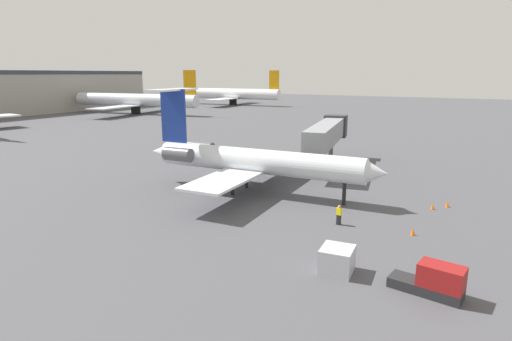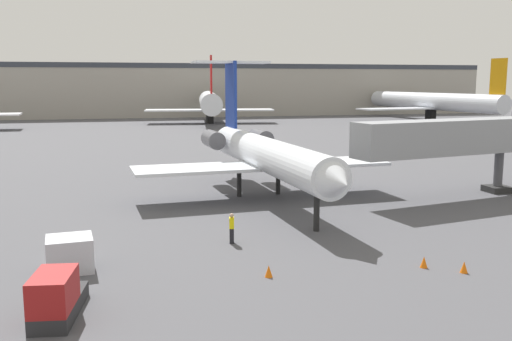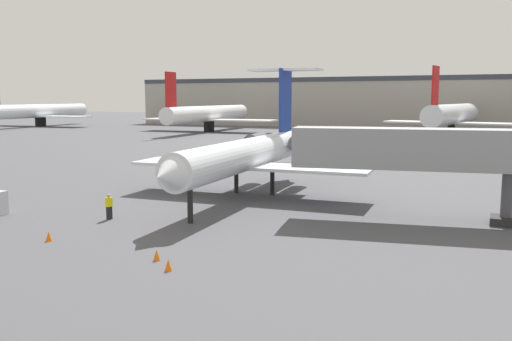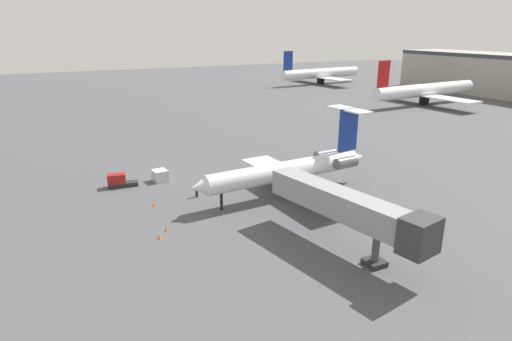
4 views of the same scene
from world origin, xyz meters
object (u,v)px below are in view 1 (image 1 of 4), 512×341
Objects in this scene: ground_crew_marshaller at (339,215)px; parked_airliner_east_end at (233,94)px; jet_bridge at (328,133)px; parked_airliner_east_mid at (136,100)px; traffic_cone_far at (413,232)px; regional_jet at (248,159)px; cargo_container_uld at (337,260)px; traffic_cone_near at (433,207)px; baggage_tug_lead at (434,281)px; traffic_cone_mid at (447,204)px.

parked_airliner_east_end is at bearing 35.93° from ground_crew_marshaller.
parked_airliner_east_mid is at bearing 60.95° from jet_bridge.
traffic_cone_far is (0.55, -5.78, -0.58)m from ground_crew_marshaller.
cargo_container_uld is at bearing -132.73° from regional_jet.
traffic_cone_far is at bearing 176.15° from traffic_cone_near.
traffic_cone_near is at bearing -37.74° from ground_crew_marshaller.
traffic_cone_far is at bearing -19.52° from cargo_container_uld.
baggage_tug_lead reaches higher than cargo_container_uld.
cargo_container_uld is at bearing 167.48° from traffic_cone_near.
traffic_cone_far is (-20.24, -14.37, -4.33)m from jet_bridge.
parked_airliner_east_end reaches higher than baggage_tug_lead.
traffic_cone_far is at bearing -142.04° from parked_airliner_east_end.
parked_airliner_east_mid is at bearing 50.93° from cargo_container_uld.
traffic_cone_near is at bearing 141.82° from traffic_cone_mid.
jet_bridge is at bearing -141.49° from parked_airliner_east_end.
parked_airliner_east_end is at bearing -6.69° from parked_airliner_east_mid.
regional_jet is 127.47m from parked_airliner_east_end.
cargo_container_uld is at bearing -162.38° from ground_crew_marshaller.
jet_bridge is at bearing 54.95° from traffic_cone_mid.
parked_airliner_east_mid is (54.51, 93.92, 3.95)m from traffic_cone_mid.
ground_crew_marshaller is (-20.78, -8.59, -3.75)m from jet_bridge.
parked_airliner_east_end reaches higher than traffic_cone_near.
regional_jet is 12.77m from ground_crew_marshaller.
regional_jet is 18.43m from traffic_cone_near.
parked_airliner_east_mid is (59.29, 74.98, 0.64)m from regional_jet.
parked_airliner_east_mid is (64.06, 86.51, 3.37)m from ground_crew_marshaller.
parked_airliner_east_mid is (43.28, 77.91, -0.37)m from jet_bridge.
parked_airliner_east_end is (106.92, 69.40, 0.76)m from regional_jet.
jet_bridge is 22.80m from ground_crew_marshaller.
baggage_tug_lead is at bearing -143.37° from parked_airliner_east_end.
traffic_cone_mid and traffic_cone_far have the same top height.
traffic_cone_mid is at bearing -125.05° from jet_bridge.
regional_jet reaches higher than traffic_cone_near.
traffic_cone_far is (-7.58, 0.51, 0.00)m from traffic_cone_near.
traffic_cone_mid is at bearing -37.81° from ground_crew_marshaller.
cargo_container_uld is (-29.10, -11.23, -3.79)m from jet_bridge.
cargo_container_uld reaches higher than traffic_cone_near.
parked_airliner_east_end reaches higher than regional_jet.
baggage_tug_lead is 0.10× the size of parked_airliner_east_end.
traffic_cone_far is at bearing -103.70° from regional_jet.
baggage_tug_lead is at bearing -135.14° from ground_crew_marshaller.
jet_bridge is 34.50× the size of traffic_cone_far.
parked_airliner_east_end reaches higher than traffic_cone_mid.
traffic_cone_far is (8.93, 2.56, -0.56)m from baggage_tug_lead.
ground_crew_marshaller is 0.04× the size of parked_airliner_east_end.
traffic_cone_far is 141.02m from parked_airliner_east_end.
traffic_cone_mid is at bearing -139.14° from parked_airliner_east_end.
regional_jet is 0.62× the size of parked_airliner_east_mid.
cargo_container_uld is 4.14× the size of traffic_cone_mid.
baggage_tug_lead reaches higher than ground_crew_marshaller.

